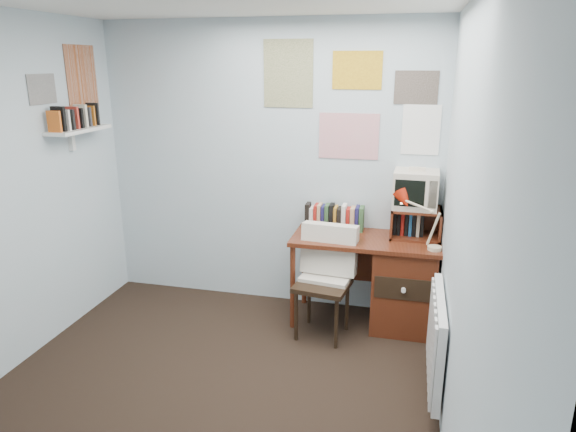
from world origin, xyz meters
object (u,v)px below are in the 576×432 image
at_px(desk_chair, 323,285).
at_px(wall_shelf, 79,130).
at_px(crt_tv, 416,187).
at_px(tv_riser, 416,223).
at_px(desk, 397,281).
at_px(desk_lamp, 436,226).
at_px(radiator, 437,340).

relative_size(desk_chair, wall_shelf, 1.41).
height_order(desk_chair, wall_shelf, wall_shelf).
relative_size(desk_chair, crt_tv, 2.51).
distance_m(tv_riser, crt_tv, 0.29).
bearing_deg(desk_chair, desk, 36.43).
bearing_deg(desk_chair, tv_riser, 39.32).
distance_m(desk_chair, desk_lamp, 1.00).
xyz_separation_m(radiator, wall_shelf, (-2.86, 0.55, 1.20)).
distance_m(tv_riser, radiator, 1.15).
xyz_separation_m(desk_chair, tv_riser, (0.69, 0.42, 0.45)).
bearing_deg(desk, desk_chair, -151.60).
bearing_deg(tv_riser, radiator, -80.72).
relative_size(tv_riser, wall_shelf, 0.65).
xyz_separation_m(desk, desk_lamp, (0.27, -0.16, 0.55)).
distance_m(desk, tv_riser, 0.51).
distance_m(desk, crt_tv, 0.79).
bearing_deg(desk_lamp, desk, 138.80).
bearing_deg(desk, radiator, -72.76).
height_order(desk, tv_riser, tv_riser).
bearing_deg(tv_riser, desk_chair, -148.70).
bearing_deg(desk_lamp, desk_chair, 179.90).
height_order(desk, crt_tv, crt_tv).
xyz_separation_m(desk, radiator, (0.29, -0.93, 0.01)).
bearing_deg(crt_tv, radiator, -78.13).
relative_size(desk_chair, tv_riser, 2.19).
relative_size(tv_riser, radiator, 0.50).
distance_m(desk, wall_shelf, 2.87).
height_order(desk_lamp, wall_shelf, wall_shelf).
xyz_separation_m(tv_riser, radiator, (0.17, -1.04, -0.47)).
distance_m(crt_tv, radiator, 1.32).
distance_m(desk, desk_chair, 0.65).
distance_m(crt_tv, wall_shelf, 2.76).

